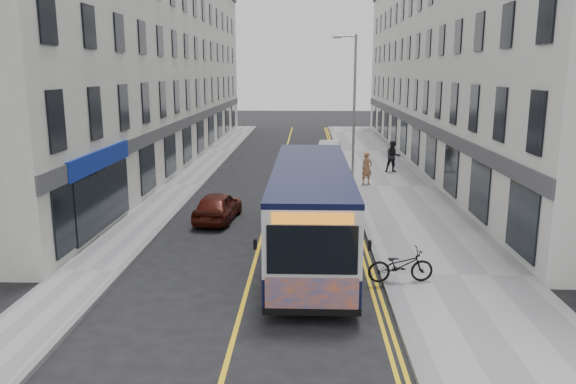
# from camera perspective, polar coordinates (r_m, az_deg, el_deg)

# --- Properties ---
(ground) EXTENTS (140.00, 140.00, 0.00)m
(ground) POSITION_cam_1_polar(r_m,az_deg,el_deg) (18.42, -3.41, -7.15)
(ground) COLOR black
(ground) RESTS_ON ground
(pavement_east) EXTENTS (4.50, 64.00, 0.12)m
(pavement_east) POSITION_cam_1_polar(r_m,az_deg,el_deg) (30.25, 10.63, 0.51)
(pavement_east) COLOR gray
(pavement_east) RESTS_ON ground
(pavement_west) EXTENTS (2.00, 64.00, 0.12)m
(pavement_west) POSITION_cam_1_polar(r_m,az_deg,el_deg) (30.65, -10.65, 0.66)
(pavement_west) COLOR gray
(pavement_west) RESTS_ON ground
(kerb_east) EXTENTS (0.18, 64.00, 0.13)m
(kerb_east) POSITION_cam_1_polar(r_m,az_deg,el_deg) (30.00, 6.38, 0.55)
(kerb_east) COLOR slate
(kerb_east) RESTS_ON ground
(kerb_west) EXTENTS (0.18, 64.00, 0.13)m
(kerb_west) POSITION_cam_1_polar(r_m,az_deg,el_deg) (30.45, -8.81, 0.66)
(kerb_west) COLOR slate
(kerb_west) RESTS_ON ground
(road_centre_line) EXTENTS (0.12, 64.00, 0.01)m
(road_centre_line) POSITION_cam_1_polar(r_m,az_deg,el_deg) (29.97, -1.27, 0.50)
(road_centre_line) COLOR yellow
(road_centre_line) RESTS_ON ground
(road_dbl_yellow_inner) EXTENTS (0.10, 64.00, 0.01)m
(road_dbl_yellow_inner) POSITION_cam_1_polar(r_m,az_deg,el_deg) (29.98, 5.52, 0.44)
(road_dbl_yellow_inner) COLOR yellow
(road_dbl_yellow_inner) RESTS_ON ground
(road_dbl_yellow_outer) EXTENTS (0.10, 64.00, 0.01)m
(road_dbl_yellow_outer) POSITION_cam_1_polar(r_m,az_deg,el_deg) (29.99, 5.90, 0.44)
(road_dbl_yellow_outer) COLOR yellow
(road_dbl_yellow_outer) RESTS_ON ground
(terrace_east) EXTENTS (6.00, 46.00, 13.00)m
(terrace_east) POSITION_cam_1_polar(r_m,az_deg,el_deg) (39.53, 16.77, 12.32)
(terrace_east) COLOR silver
(terrace_east) RESTS_ON ground
(terrace_west) EXTENTS (6.00, 46.00, 13.00)m
(terrace_west) POSITION_cam_1_polar(r_m,az_deg,el_deg) (39.76, -13.93, 12.47)
(terrace_west) COLOR silver
(terrace_west) RESTS_ON ground
(streetlamp) EXTENTS (1.32, 0.18, 8.00)m
(streetlamp) POSITION_cam_1_polar(r_m,az_deg,el_deg) (31.43, 6.61, 9.03)
(streetlamp) COLOR gray
(streetlamp) RESTS_ON ground
(city_bus) EXTENTS (2.48, 10.62, 3.08)m
(city_bus) POSITION_cam_1_polar(r_m,az_deg,el_deg) (18.49, 2.35, -1.61)
(city_bus) COLOR black
(city_bus) RESTS_ON ground
(bicycle) EXTENTS (1.96, 0.87, 1.00)m
(bicycle) POSITION_cam_1_polar(r_m,az_deg,el_deg) (16.61, 11.36, -7.32)
(bicycle) COLOR black
(bicycle) RESTS_ON pavement_east
(pedestrian_near) EXTENTS (0.74, 0.63, 1.73)m
(pedestrian_near) POSITION_cam_1_polar(r_m,az_deg,el_deg) (30.26, 8.01, 2.39)
(pedestrian_near) COLOR #996445
(pedestrian_near) RESTS_ON pavement_east
(pedestrian_far) EXTENTS (0.96, 0.78, 1.88)m
(pedestrian_far) POSITION_cam_1_polar(r_m,az_deg,el_deg) (34.20, 10.61, 3.56)
(pedestrian_far) COLOR black
(pedestrian_far) RESTS_ON pavement_east
(car_white) EXTENTS (1.86, 4.25, 1.36)m
(car_white) POSITION_cam_1_polar(r_m,az_deg,el_deg) (38.76, 4.23, 4.17)
(car_white) COLOR silver
(car_white) RESTS_ON ground
(car_maroon) EXTENTS (1.81, 3.74, 1.23)m
(car_maroon) POSITION_cam_1_polar(r_m,az_deg,el_deg) (23.38, -7.14, -1.44)
(car_maroon) COLOR #45120B
(car_maroon) RESTS_ON ground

